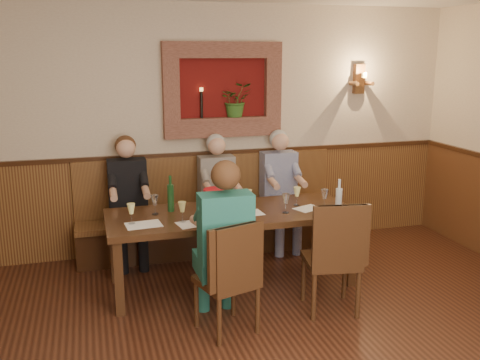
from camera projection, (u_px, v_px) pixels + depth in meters
The scene contains 30 objects.
room_shell at pixel (311, 116), 3.21m from camera, with size 6.04×6.04×2.82m.
wainscoting at pixel (305, 314), 3.51m from camera, with size 6.02×6.02×1.15m.
wall_niche at pixel (227, 94), 6.04m from camera, with size 1.36×0.30×1.06m.
wall_sconce at pixel (360, 80), 6.44m from camera, with size 0.25×0.20×0.35m.
dining_table at pixel (232, 219), 5.22m from camera, with size 2.40×0.90×0.75m.
bench at pixel (210, 224), 6.18m from camera, with size 3.00×0.45×1.11m.
chair_near_left at pixel (228, 299), 4.39m from camera, with size 0.54×0.54×0.97m.
chair_near_right at pixel (331, 279), 4.75m from camera, with size 0.53×0.53×1.03m.
person_bench_left at pixel (129, 212), 5.78m from camera, with size 0.41×0.50×1.40m.
person_bench_mid at pixel (218, 206), 6.05m from camera, with size 0.40×0.49×1.38m.
person_bench_right at pixel (281, 200), 6.25m from camera, with size 0.41×0.50×1.40m.
person_chair_front at pixel (223, 258), 4.43m from camera, with size 0.43×0.53×1.45m.
spittoon_bucket at pixel (216, 202), 5.05m from camera, with size 0.23×0.23×0.26m, color red.
wine_bottle_green_a at pixel (229, 193), 5.19m from camera, with size 0.09×0.09×0.43m.
wine_bottle_green_b at pixel (171, 197), 5.19m from camera, with size 0.08×0.08×0.36m.
water_bottle at pixel (339, 201), 5.07m from camera, with size 0.07×0.07×0.35m.
tasting_sheet_a at pixel (143, 225), 4.80m from camera, with size 0.32×0.23×0.00m, color white.
tasting_sheet_b at pixel (247, 213), 5.15m from camera, with size 0.30×0.21×0.00m, color white.
tasting_sheet_c at pixel (308, 208), 5.31m from camera, with size 0.26×0.19×0.00m, color white.
tasting_sheet_d at pixel (194, 223), 4.84m from camera, with size 0.31×0.22×0.00m, color white.
wine_glass_0 at pixel (324, 199), 5.31m from camera, with size 0.08×0.08×0.19m, color white, non-canonical shape.
wine_glass_1 at pixel (297, 196), 5.39m from camera, with size 0.08×0.08×0.19m, color #EFEE8F, non-canonical shape.
wine_glass_2 at pixel (248, 199), 5.29m from camera, with size 0.08×0.08×0.19m, color #EFEE8F, non-canonical shape.
wine_glass_3 at pixel (182, 212), 4.86m from camera, with size 0.08×0.08×0.19m, color #EFEE8F, non-canonical shape.
wine_glass_4 at pixel (219, 214), 4.81m from camera, with size 0.08×0.08×0.19m, color #EFEE8F, non-canonical shape.
wine_glass_5 at pixel (224, 208), 5.00m from camera, with size 0.08×0.08×0.19m, color #EFEE8F, non-canonical shape.
wine_glass_6 at pixel (131, 214), 4.81m from camera, with size 0.08×0.08×0.19m, color #EFEE8F, non-canonical shape.
wine_glass_7 at pixel (207, 202), 5.19m from camera, with size 0.08×0.08×0.19m, color white, non-canonical shape.
wine_glass_8 at pixel (286, 203), 5.14m from camera, with size 0.08×0.08×0.19m, color white, non-canonical shape.
wine_glass_9 at pixel (155, 205), 5.09m from camera, with size 0.08×0.08×0.19m, color white, non-canonical shape.
Camera 1 is at (-1.30, -2.97, 2.26)m, focal length 40.00 mm.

